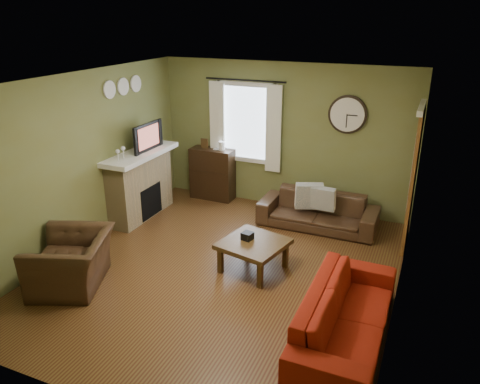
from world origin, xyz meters
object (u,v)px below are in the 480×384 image
at_px(sofa_red, 346,316).
at_px(armchair, 72,261).
at_px(coffee_table, 253,256).
at_px(sofa_brown, 318,211).
at_px(bookshelf, 213,174).

bearing_deg(sofa_red, armchair, 94.79).
xyz_separation_m(armchair, coffee_table, (2.04, 1.29, -0.13)).
bearing_deg(armchair, sofa_brown, 118.20).
xyz_separation_m(sofa_brown, coffee_table, (-0.47, -1.73, -0.07)).
height_order(bookshelf, armchair, bookshelf).
distance_m(sofa_red, armchair, 3.53).
bearing_deg(armchair, coffee_table, 100.18).
relative_size(bookshelf, armchair, 0.92).
distance_m(armchair, coffee_table, 2.42).
bearing_deg(coffee_table, armchair, -147.67).
xyz_separation_m(bookshelf, coffee_table, (1.72, -2.21, -0.27)).
distance_m(sofa_brown, sofa_red, 2.91).
distance_m(bookshelf, coffee_table, 2.81).
bearing_deg(bookshelf, sofa_red, -45.11).
bearing_deg(sofa_red, bookshelf, 44.89).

